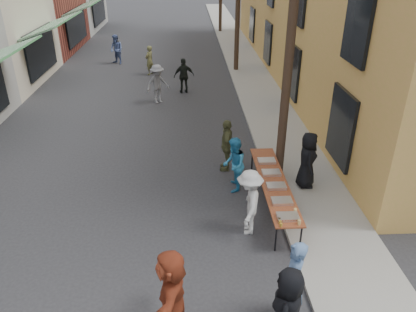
{
  "coord_description": "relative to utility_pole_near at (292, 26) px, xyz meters",
  "views": [
    {
      "loc": [
        1.59,
        -7.79,
        6.32
      ],
      "look_at": [
        2.06,
        1.92,
        1.3
      ],
      "focal_mm": 35.0,
      "sensor_mm": 36.0,
      "label": 1
    }
  ],
  "objects": [
    {
      "name": "catering_tray_foil_b",
      "position": [
        -0.5,
        -2.59,
        -3.71
      ],
      "size": [
        0.5,
        0.33,
        0.08
      ],
      "primitive_type": "cube",
      "color": "#B2B2B7",
      "rests_on": "serving_table"
    },
    {
      "name": "guest_front_b",
      "position": [
        -0.9,
        -5.37,
        -3.62
      ],
      "size": [
        0.55,
        0.72,
        1.75
      ],
      "primitive_type": "imported",
      "rotation": [
        0.0,
        0.0,
        -1.8
      ],
      "color": "#4F6E9A",
      "rests_on": "ground"
    },
    {
      "name": "guest_front_e",
      "position": [
        -1.57,
        0.52,
        -3.66
      ],
      "size": [
        0.54,
        1.03,
        1.68
      ],
      "primitive_type": "imported",
      "rotation": [
        0.0,
        0.0,
        -1.71
      ],
      "color": "brown",
      "rests_on": "ground"
    },
    {
      "name": "guest_queue_back",
      "position": [
        -3.1,
        -5.57,
        -3.59
      ],
      "size": [
        0.7,
        1.73,
        1.82
      ],
      "primitive_type": "imported",
      "rotation": [
        0.0,
        0.0,
        -1.67
      ],
      "color": "#983C21",
      "rests_on": "ground"
    },
    {
      "name": "catering_tray_sausage",
      "position": [
        -0.5,
        -3.24,
        -3.71
      ],
      "size": [
        0.5,
        0.33,
        0.08
      ],
      "primitive_type": "cube",
      "color": "maroon",
      "rests_on": "serving_table"
    },
    {
      "name": "guest_front_c",
      "position": [
        -1.49,
        -0.72,
        -3.69
      ],
      "size": [
        0.71,
        0.86,
        1.62
      ],
      "primitive_type": "imported",
      "rotation": [
        0.0,
        0.0,
        -1.7
      ],
      "color": "teal",
      "rests_on": "ground"
    },
    {
      "name": "passerby_right",
      "position": [
        -4.84,
        11.5,
        -3.71
      ],
      "size": [
        0.64,
        0.69,
        1.59
      ],
      "primitive_type": "imported",
      "rotation": [
        0.0,
        0.0,
        4.13
      ],
      "color": "#67673C",
      "rests_on": "ground"
    },
    {
      "name": "condiment_jar_b",
      "position": [
        -0.72,
        -3.44,
        -3.71
      ],
      "size": [
        0.07,
        0.07,
        0.08
      ],
      "primitive_type": "cylinder",
      "color": "#A57F26",
      "rests_on": "serving_table"
    },
    {
      "name": "utility_pole_near",
      "position": [
        0.0,
        0.0,
        0.0
      ],
      "size": [
        0.26,
        0.26,
        9.0
      ],
      "primitive_type": "cylinder",
      "color": "#2D2116",
      "rests_on": "ground"
    },
    {
      "name": "condiment_jar_a",
      "position": [
        -0.72,
        -3.54,
        -3.71
      ],
      "size": [
        0.07,
        0.07,
        0.08
      ],
      "primitive_type": "cylinder",
      "color": "#A57F26",
      "rests_on": "serving_table"
    },
    {
      "name": "passerby_mid",
      "position": [
        -2.94,
        8.24,
        -3.66
      ],
      "size": [
        1.05,
        0.61,
        1.68
      ],
      "primitive_type": "imported",
      "rotation": [
        0.0,
        0.0,
        3.36
      ],
      "color": "black",
      "rests_on": "ground"
    },
    {
      "name": "server",
      "position": [
        0.61,
        -0.75,
        -3.57
      ],
      "size": [
        0.61,
        0.86,
        1.67
      ],
      "primitive_type": "imported",
      "rotation": [
        0.0,
        0.0,
        1.47
      ],
      "color": "black",
      "rests_on": "sidewalk"
    },
    {
      "name": "serving_table",
      "position": [
        -0.5,
        -1.59,
        -3.79
      ],
      "size": [
        0.7,
        4.0,
        0.75
      ],
      "color": "maroon",
      "rests_on": "ground"
    },
    {
      "name": "passerby_far",
      "position": [
        -7.0,
        13.98,
        -3.64
      ],
      "size": [
        1.06,
        1.03,
        1.72
      ],
      "primitive_type": "imported",
      "rotation": [
        0.0,
        0.0,
        5.62
      ],
      "color": "#4F6299",
      "rests_on": "ground"
    },
    {
      "name": "catering_tray_buns_end",
      "position": [
        -0.5,
        -0.49,
        -3.71
      ],
      "size": [
        0.5,
        0.33,
        0.08
      ],
      "primitive_type": "cube",
      "color": "tan",
      "rests_on": "serving_table"
    },
    {
      "name": "ground",
      "position": [
        -4.3,
        -3.0,
        -4.5
      ],
      "size": [
        120.0,
        120.0,
        0.0
      ],
      "primitive_type": "plane",
      "color": "#28282B",
      "rests_on": "ground"
    },
    {
      "name": "condiment_jar_c",
      "position": [
        -0.72,
        -3.34,
        -3.71
      ],
      "size": [
        0.07,
        0.07,
        0.08
      ],
      "primitive_type": "cylinder",
      "color": "#A57F26",
      "rests_on": "serving_table"
    },
    {
      "name": "cup_stack",
      "position": [
        -0.3,
        -3.49,
        -3.69
      ],
      "size": [
        0.08,
        0.08,
        0.12
      ],
      "primitive_type": "cylinder",
      "color": "tan",
      "rests_on": "serving_table"
    },
    {
      "name": "passerby_left",
      "position": [
        -4.11,
        6.87,
        -3.63
      ],
      "size": [
        1.3,
        1.15,
        1.75
      ],
      "primitive_type": "imported",
      "rotation": [
        0.0,
        0.0,
        0.56
      ],
      "color": "slate",
      "rests_on": "ground"
    },
    {
      "name": "guest_front_d",
      "position": [
        -1.32,
        -2.7,
        -3.65
      ],
      "size": [
        0.83,
        1.2,
        1.71
      ],
      "primitive_type": "imported",
      "rotation": [
        0.0,
        0.0,
        -1.76
      ],
      "color": "silver",
      "rests_on": "ground"
    },
    {
      "name": "sidewalk",
      "position": [
        0.7,
        12.0,
        -4.45
      ],
      "size": [
        2.2,
        60.0,
        0.1
      ],
      "primitive_type": "cube",
      "color": "gray",
      "rests_on": "ground"
    },
    {
      "name": "guest_front_a",
      "position": [
        -1.14,
        -6.0,
        -3.63
      ],
      "size": [
        0.83,
        0.99,
        1.73
      ],
      "primitive_type": "imported",
      "rotation": [
        0.0,
        0.0,
        -1.97
      ],
      "color": "black",
      "rests_on": "ground"
    },
    {
      "name": "catering_tray_foil_d",
      "position": [
        -0.5,
        -1.19,
        -3.71
      ],
      "size": [
        0.5,
        0.33,
        0.08
      ],
      "primitive_type": "cube",
      "color": "#B2B2B7",
      "rests_on": "serving_table"
    },
    {
      "name": "catering_tray_buns",
      "position": [
        -0.5,
        -1.89,
        -3.71
      ],
      "size": [
        0.5,
        0.33,
        0.08
      ],
      "primitive_type": "cube",
      "color": "tan",
      "rests_on": "serving_table"
    }
  ]
}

